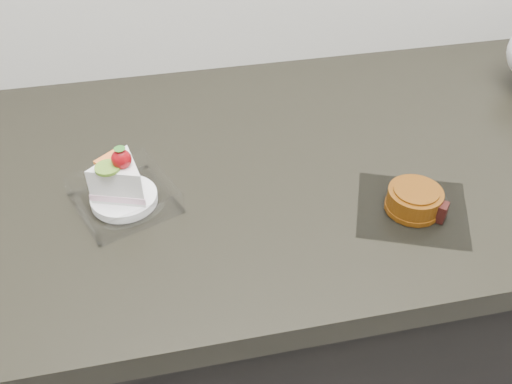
% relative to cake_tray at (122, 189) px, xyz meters
% --- Properties ---
extents(counter, '(2.04, 0.64, 0.90)m').
position_rel_cake_tray_xyz_m(counter, '(0.28, 0.06, -0.48)').
color(counter, black).
rests_on(counter, ground).
extents(cake_tray, '(0.17, 0.17, 0.10)m').
position_rel_cake_tray_xyz_m(cake_tray, '(0.00, 0.00, 0.00)').
color(cake_tray, white).
rests_on(cake_tray, counter).
extents(mooncake_wrap, '(0.19, 0.19, 0.04)m').
position_rel_cake_tray_xyz_m(mooncake_wrap, '(0.40, -0.10, -0.01)').
color(mooncake_wrap, white).
rests_on(mooncake_wrap, counter).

